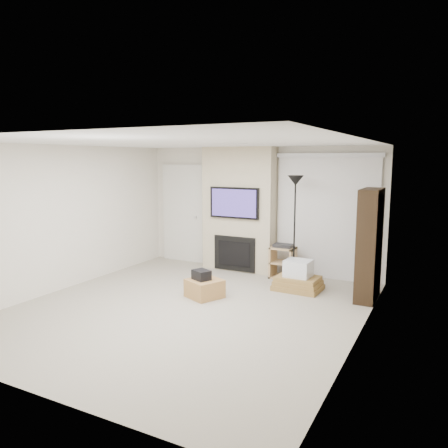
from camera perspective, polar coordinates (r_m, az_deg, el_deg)
The scene contains 16 objects.
floor at distance 6.79m, azimuth -4.75°, elevation -10.99°, with size 5.00×5.50×0.00m, color #A49B89.
ceiling at distance 6.41m, azimuth -5.02°, elevation 10.59°, with size 5.00×5.50×0.00m, color white.
wall_back at distance 8.91m, azimuth 4.59°, elevation 1.95°, with size 5.00×2.50×0.00m, color silver.
wall_front at distance 4.45m, azimuth -24.18°, elevation -5.43°, with size 5.00×2.50×0.00m, color silver.
wall_left at distance 8.09m, azimuth -20.05°, elevation 0.79°, with size 5.50×2.50×0.00m, color silver.
wall_right at distance 5.58m, azimuth 17.41°, elevation -2.36°, with size 5.50×2.50×0.00m, color silver.
hvac_vent at distance 6.91m, azimuth 1.44°, elevation 10.44°, with size 0.35×0.18×0.01m, color silver.
ottoman at distance 7.27m, azimuth -2.56°, elevation -8.40°, with size 0.50×0.50×0.30m, color #AA7A44.
black_bag at distance 7.21m, azimuth -2.97°, elevation -6.65°, with size 0.28×0.22×0.16m, color black.
fireplace_wall at distance 8.86m, azimuth 1.97°, elevation 1.85°, with size 1.50×0.47×2.50m.
entry_door at distance 9.73m, azimuth -5.32°, elevation 1.34°, with size 1.02×0.11×2.14m.
vertical_blinds at distance 8.42m, azimuth 13.28°, elevation 1.52°, with size 1.98×0.10×2.37m.
floor_lamp at distance 8.04m, azimuth 9.28°, elevation 3.31°, with size 0.29×0.29×1.97m.
av_stand at distance 8.44m, azimuth 7.70°, elevation -4.71°, with size 0.45×0.38×0.66m.
box_stack at distance 7.75m, azimuth 9.64°, elevation -7.04°, with size 0.82×0.63×0.53m.
bookshelf at distance 7.38m, azimuth 18.46°, elevation -2.59°, with size 0.30×0.80×1.80m.
Camera 1 is at (3.42, -5.41, 2.27)m, focal length 35.00 mm.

